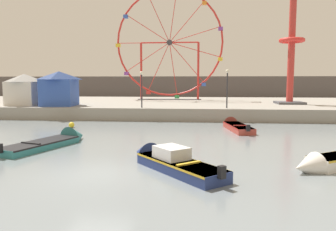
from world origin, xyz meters
name	(u,v)px	position (x,y,z in m)	size (l,w,h in m)	color
ground_plane	(97,174)	(0.00, 0.00, 0.00)	(240.00, 240.00, 0.00)	slate
quay_promenade	(166,106)	(0.00, 27.05, 0.58)	(110.00, 21.00, 1.16)	gray
distant_town_skyline	(177,89)	(0.00, 47.98, 2.20)	(140.00, 3.00, 4.40)	#564C47
motorboat_navy_blue	(166,160)	(2.59, 1.27, 0.30)	(4.69, 5.23, 1.34)	navy
motorboat_teal_painted	(57,141)	(-4.11, 5.53, 0.21)	(3.23, 6.10, 1.38)	teal
motorboat_faded_red	(235,126)	(6.69, 12.87, 0.23)	(2.06, 5.86, 1.15)	#B24238
ferris_wheel_red_frame	(170,44)	(0.11, 30.52, 8.32)	(13.93, 1.20, 14.25)	red
drop_tower_red_tower	(291,53)	(13.63, 23.89, 6.56)	(2.80, 2.80, 12.06)	#BC332D
carnival_booth_blue_tent	(59,88)	(-9.78, 19.02, 2.92)	(3.68, 3.85, 3.39)	#3356B7
carnival_booth_white_ticket	(25,89)	(-13.67, 19.56, 2.80)	(3.33, 3.19, 3.15)	silver
promenade_lamp_near	(142,83)	(-1.27, 17.46, 3.38)	(0.32, 0.32, 3.32)	#2D2D33
promenade_lamp_far	(227,83)	(6.48, 17.67, 3.47)	(0.32, 0.32, 3.47)	#2D2D33
mooring_buoy_orange	(72,125)	(-5.87, 12.15, 0.22)	(0.44, 0.44, 0.44)	yellow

